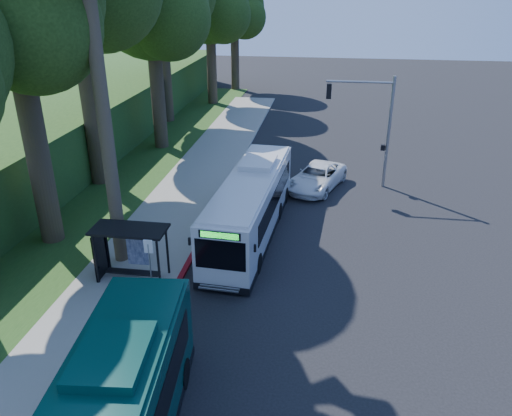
# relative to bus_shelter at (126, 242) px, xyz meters

# --- Properties ---
(ground) EXTENTS (140.00, 140.00, 0.00)m
(ground) POSITION_rel_bus_shelter_xyz_m (7.26, 2.86, -1.81)
(ground) COLOR black
(ground) RESTS_ON ground
(sidewalk) EXTENTS (4.50, 70.00, 0.12)m
(sidewalk) POSITION_rel_bus_shelter_xyz_m (-0.04, 2.86, -1.75)
(sidewalk) COLOR gray
(sidewalk) RESTS_ON ground
(red_curb) EXTENTS (0.25, 30.00, 0.13)m
(red_curb) POSITION_rel_bus_shelter_xyz_m (2.26, -1.14, -1.74)
(red_curb) COLOR maroon
(red_curb) RESTS_ON ground
(grass_verge) EXTENTS (8.00, 70.00, 0.06)m
(grass_verge) POSITION_rel_bus_shelter_xyz_m (-5.74, 7.86, -1.78)
(grass_verge) COLOR #234719
(grass_verge) RESTS_ON ground
(bus_shelter) EXTENTS (3.20, 1.51, 2.55)m
(bus_shelter) POSITION_rel_bus_shelter_xyz_m (0.00, 0.00, 0.00)
(bus_shelter) COLOR black
(bus_shelter) RESTS_ON ground
(stop_sign_pole) EXTENTS (0.35, 0.06, 3.17)m
(stop_sign_pole) POSITION_rel_bus_shelter_xyz_m (1.86, -2.14, 0.28)
(stop_sign_pole) COLOR gray
(stop_sign_pole) RESTS_ON ground
(traffic_signal_pole) EXTENTS (4.10, 0.30, 7.00)m
(traffic_signal_pole) POSITION_rel_bus_shelter_xyz_m (11.04, 12.86, 2.62)
(traffic_signal_pole) COLOR gray
(traffic_signal_pole) RESTS_ON ground
(tree_0) EXTENTS (8.40, 8.00, 15.70)m
(tree_0) POSITION_rel_bus_shelter_xyz_m (-5.14, 2.84, 9.40)
(tree_0) COLOR #382B1E
(tree_0) RESTS_ON ground
(tree_2) EXTENTS (8.82, 8.40, 15.12)m
(tree_2) POSITION_rel_bus_shelter_xyz_m (-4.64, 18.84, 8.67)
(tree_2) COLOR #382B1E
(tree_2) RESTS_ON ground
(tree_4) EXTENTS (8.40, 8.00, 14.14)m
(tree_4) POSITION_rel_bus_shelter_xyz_m (-4.14, 34.84, 7.92)
(tree_4) COLOR #382B1E
(tree_4) RESTS_ON ground
(tree_5) EXTENTS (7.35, 7.00, 12.86)m
(tree_5) POSITION_rel_bus_shelter_xyz_m (-3.16, 42.84, 7.16)
(tree_5) COLOR #382B1E
(tree_5) RESTS_ON ground
(white_bus) EXTENTS (3.15, 11.66, 3.44)m
(white_bus) POSITION_rel_bus_shelter_xyz_m (4.66, 5.13, -0.13)
(white_bus) COLOR silver
(white_bus) RESTS_ON ground
(pickup) EXTENTS (4.09, 5.87, 1.49)m
(pickup) POSITION_rel_bus_shelter_xyz_m (7.83, 11.92, -1.06)
(pickup) COLOR white
(pickup) RESTS_ON ground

